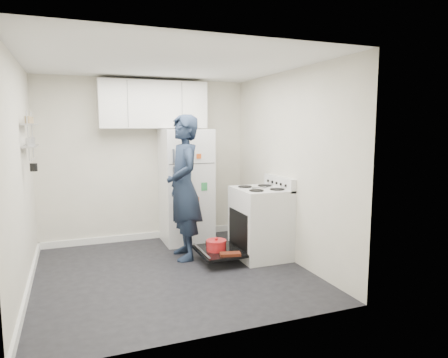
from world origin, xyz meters
name	(u,v)px	position (x,y,z in m)	size (l,w,h in m)	color
room	(167,175)	(-0.03, 0.03, 1.21)	(3.21, 3.21, 2.51)	black
electric_range	(260,223)	(1.26, 0.15, 0.47)	(0.66, 0.76, 1.10)	silver
open_oven_door	(218,249)	(0.66, 0.15, 0.18)	(0.55, 0.71, 0.21)	black
refrigerator	(186,186)	(0.54, 1.25, 0.88)	(0.72, 0.74, 1.81)	white
upper_cabinets	(153,105)	(0.10, 1.43, 2.10)	(1.60, 0.33, 0.70)	silver
wall_shelf_rack	(30,135)	(-1.52, 0.49, 1.68)	(0.14, 0.60, 0.61)	#B2B2B7
person	(184,187)	(0.30, 0.49, 0.97)	(0.71, 0.46, 1.93)	#182337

